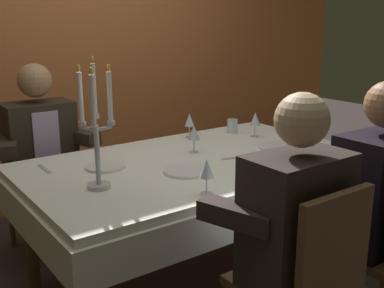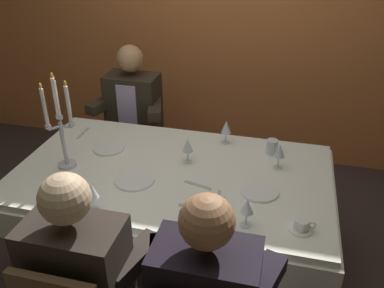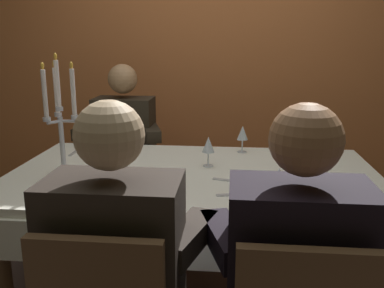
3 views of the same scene
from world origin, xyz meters
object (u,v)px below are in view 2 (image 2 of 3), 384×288
at_px(water_tumbler_0, 272,147).
at_px(seated_diner_0, 134,105).
at_px(wine_glass_3, 92,192).
at_px(wine_glass_4, 226,127).
at_px(coffee_cup_0, 302,225).
at_px(seated_diner_1, 78,274).
at_px(wine_glass_0, 247,206).
at_px(wine_glass_1, 280,151).
at_px(wine_glass_2, 188,146).
at_px(dining_table, 172,187).
at_px(dinner_plate_1, 259,191).
at_px(dinner_plate_2, 135,179).
at_px(dinner_plate_0, 109,148).
at_px(candelabra, 61,127).
at_px(wine_glass_5, 224,204).

bearing_deg(water_tumbler_0, seated_diner_0, 155.87).
xyz_separation_m(wine_glass_3, wine_glass_4, (0.55, 0.89, 0.00)).
distance_m(coffee_cup_0, seated_diner_1, 1.07).
xyz_separation_m(wine_glass_0, coffee_cup_0, (0.27, 0.03, -0.09)).
distance_m(wine_glass_1, wine_glass_2, 0.56).
bearing_deg(dining_table, wine_glass_0, -38.03).
relative_size(dinner_plate_1, dinner_plate_2, 0.93).
distance_m(dinner_plate_0, dinner_plate_2, 0.44).
xyz_separation_m(wine_glass_0, wine_glass_1, (0.12, 0.59, -0.00)).
bearing_deg(wine_glass_4, candelabra, -149.25).
bearing_deg(dining_table, seated_diner_0, 123.70).
distance_m(dinner_plate_2, wine_glass_2, 0.39).
bearing_deg(dinner_plate_2, wine_glass_1, 23.36).
distance_m(candelabra, dinner_plate_0, 0.41).
height_order(dinner_plate_2, wine_glass_5, wine_glass_5).
xyz_separation_m(dining_table, wine_glass_0, (0.50, -0.39, 0.24)).
height_order(wine_glass_2, seated_diner_1, seated_diner_1).
bearing_deg(seated_diner_1, dinner_plate_0, 107.13).
relative_size(candelabra, dinner_plate_2, 2.55).
relative_size(wine_glass_1, water_tumbler_0, 1.72).
distance_m(candelabra, wine_glass_0, 1.19).
height_order(dining_table, coffee_cup_0, coffee_cup_0).
xyz_separation_m(dinner_plate_2, water_tumbler_0, (0.75, 0.52, 0.04)).
height_order(water_tumbler_0, seated_diner_0, seated_diner_0).
relative_size(dinner_plate_0, wine_glass_3, 1.29).
xyz_separation_m(dinner_plate_0, water_tumbler_0, (1.06, 0.21, 0.04)).
bearing_deg(dinner_plate_2, coffee_cup_0, -12.12).
xyz_separation_m(candelabra, wine_glass_1, (1.27, 0.30, -0.16)).
xyz_separation_m(dining_table, coffee_cup_0, (0.77, -0.36, 0.15)).
bearing_deg(wine_glass_5, dinner_plate_1, 63.84).
height_order(wine_glass_0, seated_diner_1, seated_diner_1).
relative_size(wine_glass_3, wine_glass_4, 1.00).
relative_size(dinner_plate_1, wine_glass_3, 1.34).
distance_m(candelabra, wine_glass_2, 0.77).
height_order(wine_glass_2, wine_glass_5, same).
xyz_separation_m(candelabra, seated_diner_1, (0.48, -0.78, -0.28)).
relative_size(dining_table, wine_glass_5, 11.83).
xyz_separation_m(wine_glass_2, seated_diner_1, (-0.23, -1.01, -0.12)).
relative_size(dinner_plate_1, wine_glass_5, 1.34).
xyz_separation_m(wine_glass_2, seated_diner_0, (-0.66, 0.76, -0.12)).
relative_size(candelabra, coffee_cup_0, 4.59).
xyz_separation_m(wine_glass_3, wine_glass_5, (0.68, 0.06, 0.00)).
relative_size(dinner_plate_1, wine_glass_0, 1.34).
xyz_separation_m(dinner_plate_1, water_tumbler_0, (0.03, 0.45, 0.04)).
bearing_deg(wine_glass_1, candelabra, -166.67).
bearing_deg(candelabra, wine_glass_3, -44.94).
xyz_separation_m(dining_table, wine_glass_1, (0.62, 0.19, 0.23)).
bearing_deg(dinner_plate_0, wine_glass_2, -3.79).
distance_m(dinner_plate_0, wine_glass_5, 1.04).
bearing_deg(wine_glass_1, water_tumbler_0, 106.71).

